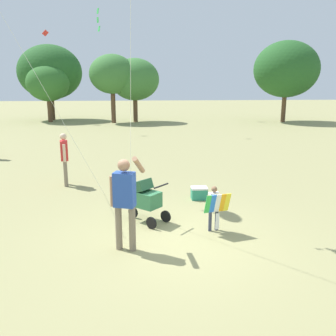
{
  "coord_description": "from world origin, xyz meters",
  "views": [
    {
      "loc": [
        -0.7,
        -6.97,
        3.2
      ],
      "look_at": [
        0.0,
        1.04,
        1.3
      ],
      "focal_mm": 38.81,
      "sensor_mm": 36.0,
      "label": 1
    }
  ],
  "objects": [
    {
      "name": "ground_plane",
      "position": [
        0.0,
        0.0,
        0.0
      ],
      "size": [
        120.0,
        120.0,
        0.0
      ],
      "primitive_type": "plane",
      "color": "#938E5B"
    },
    {
      "name": "treeline_distant",
      "position": [
        -0.1,
        23.81,
        3.91
      ],
      "size": [
        24.67,
        8.1,
        6.47
      ],
      "color": "brown",
      "rests_on": "ground"
    },
    {
      "name": "child_with_butterfly_kite",
      "position": [
        0.96,
        0.4,
        0.61
      ],
      "size": [
        0.59,
        0.41,
        1.02
      ],
      "color": "#33384C",
      "rests_on": "ground"
    },
    {
      "name": "person_adult_flyer",
      "position": [
        -0.94,
        -0.34,
        1.09
      ],
      "size": [
        0.69,
        0.55,
        1.9
      ],
      "color": "#7F705B",
      "rests_on": "ground"
    },
    {
      "name": "stroller",
      "position": [
        -0.53,
        1.1,
        0.61
      ],
      "size": [
        1.0,
        0.95,
        1.03
      ],
      "color": "black",
      "rests_on": "ground"
    },
    {
      "name": "person_sitting_far",
      "position": [
        -2.96,
        4.41,
        0.99
      ],
      "size": [
        0.29,
        0.53,
        1.67
      ],
      "color": "#7F705B",
      "rests_on": "ground"
    },
    {
      "name": "cooler_box",
      "position": [
        1.03,
        2.66,
        0.18
      ],
      "size": [
        0.45,
        0.33,
        0.35
      ],
      "color": "#288466",
      "rests_on": "ground"
    }
  ]
}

